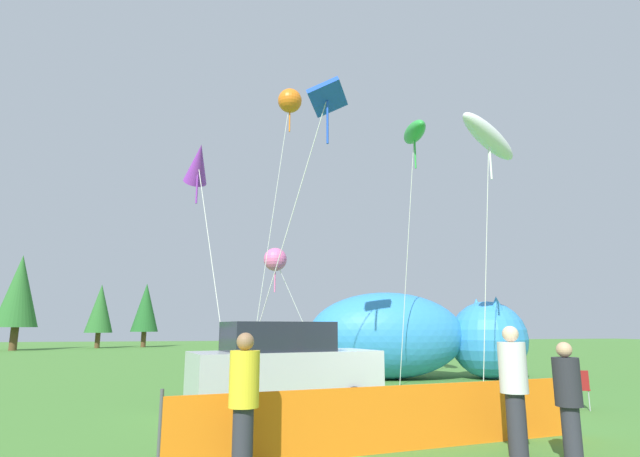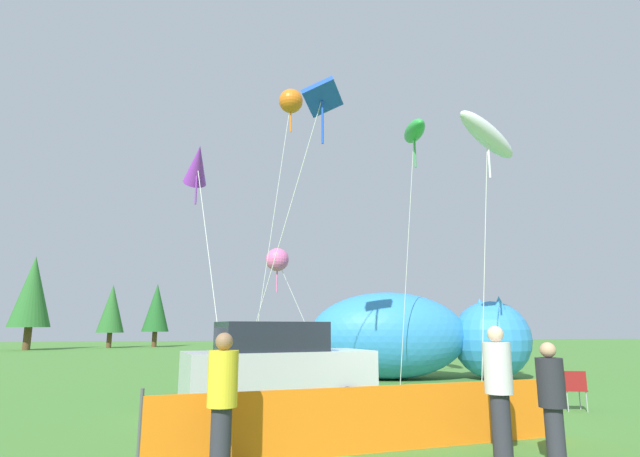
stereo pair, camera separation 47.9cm
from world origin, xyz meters
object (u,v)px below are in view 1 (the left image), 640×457
object	(u,v)px
kite_purple_delta	(198,164)
kite_green_fish	(414,133)
folding_chair	(577,386)
parked_car	(284,367)
inflatable_cat	(412,339)
spectator_in_black_shirt	(514,384)
kite_blue_box	(326,103)
kite_orange_flower	(290,102)
kite_pink_octopus	(275,260)
spectator_in_grey_shirt	(244,397)
kite_white_ghost	(489,138)
spectator_in_red_shirt	(569,398)

from	to	relation	value
kite_purple_delta	kite_green_fish	xyz separation A→B (m)	(7.24, -0.26, 1.55)
folding_chair	parked_car	bearing A→B (deg)	98.04
inflatable_cat	spectator_in_black_shirt	xyz separation A→B (m)	(-2.81, -10.73, -0.42)
spectator_in_black_shirt	kite_green_fish	distance (m)	11.30
parked_car	kite_blue_box	world-z (taller)	kite_blue_box
kite_orange_flower	kite_blue_box	bearing A→B (deg)	-89.42
folding_chair	kite_blue_box	world-z (taller)	kite_blue_box
kite_green_fish	kite_pink_octopus	bearing A→B (deg)	134.03
spectator_in_grey_shirt	kite_white_ghost	world-z (taller)	kite_white_ghost
kite_pink_octopus	kite_green_fish	world-z (taller)	kite_green_fish
kite_pink_octopus	spectator_in_red_shirt	bearing A→B (deg)	-79.16
kite_pink_octopus	kite_purple_delta	bearing A→B (deg)	-126.11
kite_blue_box	kite_green_fish	world-z (taller)	kite_green_fish
parked_car	kite_blue_box	size ratio (longest dim) A/B	0.54
kite_orange_flower	spectator_in_black_shirt	bearing A→B (deg)	-80.65
folding_chair	kite_green_fish	world-z (taller)	kite_green_fish
spectator_in_black_shirt	kite_orange_flower	size ratio (longest dim) A/B	0.17
parked_car	spectator_in_red_shirt	distance (m)	6.20
parked_car	spectator_in_grey_shirt	world-z (taller)	parked_car
kite_pink_octopus	kite_orange_flower	size ratio (longest dim) A/B	0.45
spectator_in_red_shirt	inflatable_cat	bearing A→B (deg)	78.10
spectator_in_red_shirt	kite_pink_octopus	world-z (taller)	kite_pink_octopus
spectator_in_black_shirt	kite_purple_delta	bearing A→B (deg)	121.18
spectator_in_grey_shirt	spectator_in_red_shirt	bearing A→B (deg)	-5.42
inflatable_cat	spectator_in_red_shirt	xyz separation A→B (m)	(-2.40, -11.40, -0.54)
spectator_in_black_shirt	kite_white_ghost	world-z (taller)	kite_white_ghost
folding_chair	kite_blue_box	distance (m)	9.26
spectator_in_grey_shirt	kite_blue_box	size ratio (longest dim) A/B	0.22
kite_purple_delta	kite_white_ghost	world-z (taller)	kite_white_ghost
spectator_in_grey_shirt	kite_blue_box	world-z (taller)	kite_blue_box
spectator_in_red_shirt	kite_orange_flower	xyz separation A→B (m)	(-2.25, 11.83, 9.73)
spectator_in_grey_shirt	spectator_in_black_shirt	world-z (taller)	spectator_in_black_shirt
kite_green_fish	kite_white_ghost	world-z (taller)	kite_green_fish
spectator_in_black_shirt	kite_purple_delta	world-z (taller)	kite_purple_delta
inflatable_cat	kite_blue_box	world-z (taller)	kite_blue_box
kite_purple_delta	kite_pink_octopus	distance (m)	5.65
kite_orange_flower	inflatable_cat	bearing A→B (deg)	-5.32
parked_car	kite_white_ghost	bearing A→B (deg)	-3.75
kite_purple_delta	kite_green_fish	size ratio (longest dim) A/B	0.85
spectator_in_black_shirt	kite_orange_flower	world-z (taller)	kite_orange_flower
kite_pink_octopus	spectator_in_black_shirt	bearing A→B (deg)	-80.42
folding_chair	kite_orange_flower	world-z (taller)	kite_orange_flower
parked_car	spectator_in_black_shirt	world-z (taller)	parked_car
folding_chair	spectator_in_grey_shirt	xyz separation A→B (m)	(-7.92, -3.71, 0.45)
inflatable_cat	spectator_in_red_shirt	world-z (taller)	inflatable_cat
spectator_in_grey_shirt	kite_green_fish	distance (m)	12.89
inflatable_cat	spectator_in_grey_shirt	bearing A→B (deg)	-112.43
inflatable_cat	kite_orange_flower	bearing A→B (deg)	-175.63
parked_car	kite_green_fish	xyz separation A→B (m)	(4.98, 3.62, 7.51)
spectator_in_red_shirt	kite_pink_octopus	distance (m)	13.98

